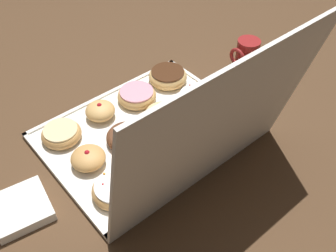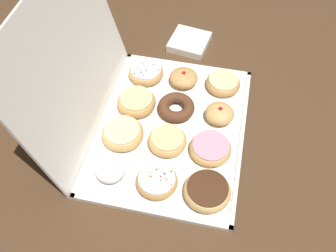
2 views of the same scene
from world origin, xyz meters
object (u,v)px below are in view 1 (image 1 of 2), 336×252
Objects in this scene: napkin_stack at (21,208)px; pink_frosted_donut_1 at (137,95)px; jelly_filled_donut_2 at (100,111)px; glazed_ring_donut_3 at (61,134)px; chocolate_cake_ring_donut_6 at (127,137)px; coffee_mug at (247,52)px; powdered_filled_donut_8 at (226,119)px; glazed_ring_donut_9 at (194,140)px; sprinkle_donut_4 at (196,98)px; chocolate_frosted_donut_0 at (168,76)px; sprinkle_donut_11 at (115,190)px; glazed_ring_donut_5 at (163,117)px; glazed_ring_donut_10 at (157,161)px; jelly_filled_donut_7 at (89,159)px; donut_box at (146,132)px.

pink_frosted_donut_1 is at bearing -162.75° from napkin_stack.
jelly_filled_donut_2 is (0.12, -0.01, 0.00)m from pink_frosted_donut_1.
napkin_stack is at bearing 36.90° from glazed_ring_donut_3.
chocolate_cake_ring_donut_6 is 1.15× the size of coffee_mug.
coffee_mug is 0.85m from napkin_stack.
powdered_filled_donut_8 is 0.68× the size of glazed_ring_donut_9.
glazed_ring_donut_3 is at bearing -44.26° from chocolate_cake_ring_donut_6.
napkin_stack is (0.57, 0.01, -0.01)m from sprinkle_donut_4.
chocolate_frosted_donut_0 is at bearing -152.79° from chocolate_cake_ring_donut_6.
jelly_filled_donut_2 is (0.26, 0.00, 0.00)m from chocolate_frosted_donut_0.
jelly_filled_donut_2 reaches higher than glazed_ring_donut_9.
sprinkle_donut_11 reaches higher than pink_frosted_donut_1.
napkin_stack is at bearing -14.25° from glazed_ring_donut_9.
glazed_ring_donut_5 is 0.17m from glazed_ring_donut_10.
pink_frosted_donut_1 is 0.18m from sprinkle_donut_4.
coffee_mug is at bearing 162.35° from chocolate_frosted_donut_0.
jelly_filled_donut_7 is at bearing -26.64° from glazed_ring_donut_9.
coffee_mug reaches higher than sprinkle_donut_11.
donut_box is 0.14m from pink_frosted_donut_1.
glazed_ring_donut_3 is at bearing -86.58° from jelly_filled_donut_7.
sprinkle_donut_4 is at bearing 179.44° from donut_box.
glazed_ring_donut_9 is at bearing 134.91° from chocolate_cake_ring_donut_6.
glazed_ring_donut_9 reaches higher than glazed_ring_donut_3.
chocolate_frosted_donut_0 and sprinkle_donut_11 have the same top height.
glazed_ring_donut_3 is 1.34× the size of powdered_filled_donut_8.
glazed_ring_donut_9 is at bearing 116.21° from jelly_filled_donut_2.
coffee_mug is (-0.47, -0.05, 0.04)m from donut_box.
glazed_ring_donut_5 is at bearing -88.22° from glazed_ring_donut_9.
donut_box is at bearing -146.61° from sprinkle_donut_11.
coffee_mug is at bearing -173.30° from glazed_ring_donut_5.
chocolate_frosted_donut_0 is 0.95× the size of napkin_stack.
jelly_filled_donut_2 is 0.77× the size of chocolate_cake_ring_donut_6.
glazed_ring_donut_10 reaches higher than glazed_ring_donut_5.
jelly_filled_donut_2 is 0.66× the size of napkin_stack.
donut_box is at bearing -178.84° from jelly_filled_donut_7.
glazed_ring_donut_3 is 0.46m from powdered_filled_donut_8.
glazed_ring_donut_5 is 0.44m from napkin_stack.
pink_frosted_donut_1 is at bearing -10.61° from coffee_mug.
coffee_mug reaches higher than chocolate_frosted_donut_0.
pink_frosted_donut_1 reaches higher than glazed_ring_donut_3.
glazed_ring_donut_3 and chocolate_cake_ring_donut_6 have the same top height.
jelly_filled_donut_7 reaches higher than napkin_stack.
glazed_ring_donut_10 reaches higher than chocolate_cake_ring_donut_6.
jelly_filled_donut_2 is 0.18m from glazed_ring_donut_5.
glazed_ring_donut_10 reaches higher than napkin_stack.
jelly_filled_donut_2 is 1.05× the size of powdered_filled_donut_8.
sprinkle_donut_4 reaches higher than napkin_stack.
donut_box is at bearing -63.91° from glazed_ring_donut_9.
sprinkle_donut_11 is at bearing 44.68° from pink_frosted_donut_1.
glazed_ring_donut_10 is (0.12, -0.01, -0.00)m from glazed_ring_donut_9.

